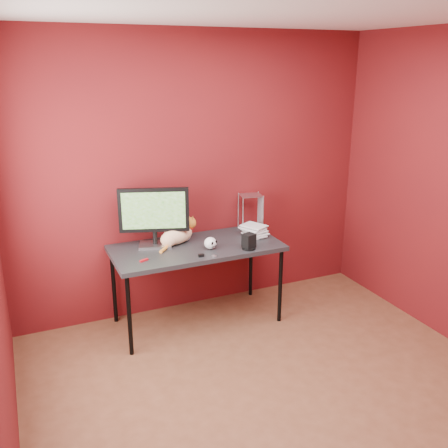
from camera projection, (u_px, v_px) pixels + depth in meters
name	position (u px, v px, depth m)	size (l,w,h in m)	color
room	(295.00, 209.00, 3.08)	(3.52, 3.52, 2.61)	brown
desk	(196.00, 251.00, 4.45)	(1.50, 0.70, 0.75)	black
monitor	(154.00, 214.00, 4.34)	(0.59, 0.28, 0.53)	#B1B0B5
cat	(177.00, 235.00, 4.47)	(0.43, 0.33, 0.23)	orange
skull_mug	(210.00, 243.00, 4.34)	(0.11, 0.12, 0.11)	white
speaker	(249.00, 242.00, 4.34)	(0.12, 0.12, 0.14)	black
book_stack	(248.00, 179.00, 4.49)	(0.25, 0.27, 1.11)	beige
wire_rack	(251.00, 212.00, 4.83)	(0.23, 0.20, 0.35)	#B1B0B5
pocket_knife	(144.00, 260.00, 4.09)	(0.08, 0.02, 0.02)	#A90D15
black_gadget	(201.00, 255.00, 4.19)	(0.05, 0.03, 0.02)	black
washer	(214.00, 256.00, 4.20)	(0.05, 0.05, 0.00)	#B1B0B5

